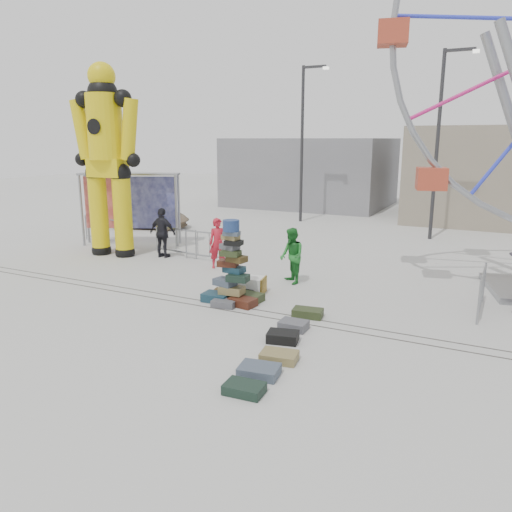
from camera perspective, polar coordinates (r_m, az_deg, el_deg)
The scene contains 24 objects.
ground at distance 12.43m, azimuth -3.22°, elevation -7.33°, with size 90.00×90.00×0.00m, color #9E9E99.
track_line_near at distance 12.92m, azimuth -1.90°, elevation -6.49°, with size 40.00×0.04×0.01m, color #47443F.
track_line_far at distance 13.26m, azimuth -1.07°, elevation -5.97°, with size 40.00×0.04×0.01m, color #47443F.
building_left at distance 34.26m, azimuth 6.36°, elevation 9.54°, with size 10.00×8.00×4.40m, color gray.
lamp_post_right at distance 23.25m, azimuth 20.31°, elevation 12.73°, with size 1.41×0.25×8.00m.
lamp_post_left at distance 26.91m, azimuth 5.48°, elevation 13.43°, with size 1.41×0.25×8.00m.
suitcase_tower at distance 13.60m, azimuth -2.74°, elevation -2.69°, with size 1.59×1.42×2.28m.
crash_test_dummy at distance 19.54m, azimuth -16.69°, elevation 11.12°, with size 2.89×1.27×7.26m.
banner_scaffold at distance 21.50m, azimuth -14.23°, elevation 7.20°, with size 4.05×2.36×3.00m.
steamer_trunk at distance 14.53m, azimuth -0.93°, elevation -3.29°, with size 0.99×0.57×0.46m, color silver.
row_case_0 at distance 12.67m, azimuth 5.93°, elevation -6.48°, with size 0.74×0.44×0.21m, color #2F3B1D.
row_case_1 at distance 11.84m, azimuth 4.31°, elevation -7.89°, with size 0.64×0.49×0.21m, color #57575E.
row_case_2 at distance 11.14m, azimuth 3.08°, elevation -9.21°, with size 0.68×0.48×0.23m, color black.
row_case_3 at distance 10.26m, azimuth 2.66°, elevation -11.40°, with size 0.74×0.50×0.18m, color olive.
row_case_4 at distance 9.66m, azimuth 0.36°, elevation -12.98°, with size 0.75×0.55×0.20m, color #455263.
row_case_5 at distance 9.06m, azimuth -1.36°, elevation -14.90°, with size 0.70×0.47×0.18m, color #182C22.
barricade_dummy_a at distance 22.56m, azimuth -17.38°, elevation 2.90°, with size 2.00×0.10×1.10m, color gray, non-canonical shape.
barricade_dummy_b at distance 19.25m, azimuth -9.14°, elevation 1.64°, with size 2.00×0.10×1.10m, color gray, non-canonical shape.
barricade_dummy_c at distance 18.24m, azimuth -5.34°, elevation 1.11°, with size 2.00×0.10×1.10m, color gray, non-canonical shape.
barricade_wheel_front at distance 14.03m, azimuth 24.38°, elevation -3.75°, with size 2.00×0.10×1.10m, color gray, non-canonical shape.
pedestrian_red at distance 17.20m, azimuth -4.35°, elevation 1.47°, with size 0.63×0.42×1.74m, color #AD1828.
pedestrian_green at distance 15.32m, azimuth 4.10°, elevation 0.00°, with size 0.84×0.65×1.73m, color #1C7025.
pedestrian_black at distance 18.98m, azimuth -10.61°, elevation 2.61°, with size 1.10×0.46×1.87m, color black.
parked_suv at distance 25.64m, azimuth -11.97°, elevation 4.36°, with size 1.78×3.85×1.07m, color #9C8364.
Camera 1 is at (5.80, -10.09, 4.36)m, focal length 35.00 mm.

